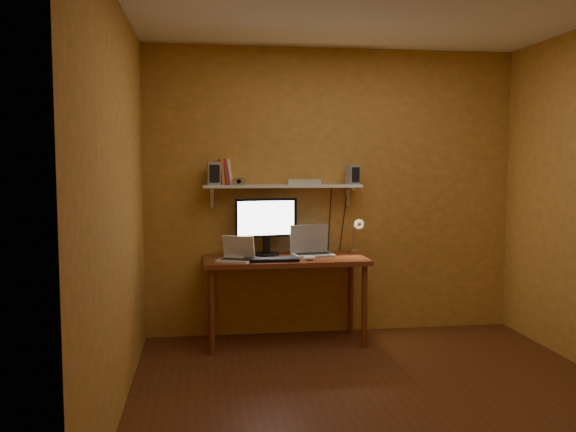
{
  "coord_description": "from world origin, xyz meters",
  "views": [
    {
      "loc": [
        -1.18,
        -3.87,
        1.57
      ],
      "look_at": [
        -0.47,
        1.18,
        1.12
      ],
      "focal_mm": 38.0,
      "sensor_mm": 36.0,
      "label": 1
    }
  ],
  "objects": [
    {
      "name": "monitor",
      "position": [
        -0.63,
        1.45,
        1.03
      ],
      "size": [
        0.55,
        0.27,
        0.5
      ],
      "rotation": [
        0.0,
        0.0,
        0.18
      ],
      "color": "black",
      "rests_on": "desk"
    },
    {
      "name": "books",
      "position": [
        -0.98,
        1.5,
        1.49
      ],
      "size": [
        0.13,
        0.16,
        0.23
      ],
      "color": "#BD6424",
      "rests_on": "wall_shelf"
    },
    {
      "name": "shelf_camera",
      "position": [
        -0.87,
        1.41,
        1.41
      ],
      "size": [
        0.11,
        0.05,
        0.06
      ],
      "color": "silver",
      "rests_on": "wall_shelf"
    },
    {
      "name": "speaker_left",
      "position": [
        -1.08,
        1.46,
        1.47
      ],
      "size": [
        0.12,
        0.12,
        0.2
      ],
      "primitive_type": "cube",
      "rotation": [
        0.0,
        0.0,
        0.09
      ],
      "color": "gray",
      "rests_on": "wall_shelf"
    },
    {
      "name": "room",
      "position": [
        0.0,
        0.0,
        1.3
      ],
      "size": [
        3.44,
        3.24,
        2.64
      ],
      "color": "#512814",
      "rests_on": "ground"
    },
    {
      "name": "netbook",
      "position": [
        -0.91,
        1.16,
        0.81
      ],
      "size": [
        0.34,
        0.3,
        0.21
      ],
      "rotation": [
        0.0,
        0.0,
        -0.44
      ],
      "color": "silver",
      "rests_on": "desk"
    },
    {
      "name": "laptop",
      "position": [
        -0.23,
        1.41,
        0.82
      ],
      "size": [
        0.38,
        0.29,
        0.27
      ],
      "rotation": [
        0.0,
        0.0,
        0.12
      ],
      "color": "gray",
      "rests_on": "desk"
    },
    {
      "name": "router",
      "position": [
        -0.29,
        1.46,
        1.4
      ],
      "size": [
        0.3,
        0.21,
        0.05
      ],
      "primitive_type": "cube",
      "rotation": [
        0.0,
        0.0,
        -0.08
      ],
      "color": "silver",
      "rests_on": "wall_shelf"
    },
    {
      "name": "speaker_right",
      "position": [
        0.16,
        1.48,
        1.46
      ],
      "size": [
        0.12,
        0.12,
        0.17
      ],
      "primitive_type": "cube",
      "rotation": [
        0.0,
        0.0,
        0.28
      ],
      "color": "gray",
      "rests_on": "wall_shelf"
    },
    {
      "name": "keyboard",
      "position": [
        -0.62,
        1.11,
        0.76
      ],
      "size": [
        0.46,
        0.15,
        0.02
      ],
      "primitive_type": "cube",
      "rotation": [
        0.0,
        0.0,
        0.0
      ],
      "color": "black",
      "rests_on": "desk"
    },
    {
      "name": "desk_lamp",
      "position": [
        0.18,
        1.41,
        0.96
      ],
      "size": [
        0.09,
        0.23,
        0.38
      ],
      "color": "silver",
      "rests_on": "desk"
    },
    {
      "name": "wall_shelf",
      "position": [
        -0.48,
        1.47,
        1.36
      ],
      "size": [
        1.4,
        0.25,
        0.21
      ],
      "color": "silver",
      "rests_on": "room"
    },
    {
      "name": "desk",
      "position": [
        -0.48,
        1.28,
        0.66
      ],
      "size": [
        1.4,
        0.6,
        0.75
      ],
      "color": "maroon",
      "rests_on": "ground"
    },
    {
      "name": "mouse",
      "position": [
        -0.3,
        1.12,
        0.77
      ],
      "size": [
        0.12,
        0.09,
        0.04
      ],
      "primitive_type": "ellipsoid",
      "rotation": [
        0.0,
        0.0,
        0.26
      ],
      "color": "silver",
      "rests_on": "desk"
    }
  ]
}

